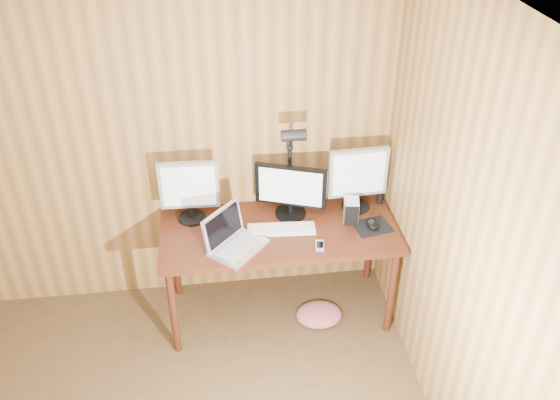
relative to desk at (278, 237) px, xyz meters
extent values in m
plane|color=silver|center=(-0.93, -1.70, 1.87)|extent=(4.00, 4.00, 0.00)
plane|color=#A4753B|center=(-0.93, 0.30, 0.62)|extent=(4.00, 0.00, 4.00)
plane|color=#A4753B|center=(0.82, -1.70, 0.62)|extent=(0.00, 4.00, 4.00)
cube|color=#471D0E|center=(0.00, -0.07, 0.10)|extent=(1.60, 0.70, 0.04)
cube|color=#471D0E|center=(0.00, 0.25, -0.17)|extent=(1.48, 0.02, 0.51)
cylinder|color=#471D0E|center=(-0.74, -0.36, -0.27)|extent=(0.05, 0.05, 0.71)
cylinder|color=#471D0E|center=(-0.74, 0.22, -0.27)|extent=(0.05, 0.05, 0.71)
cylinder|color=#471D0E|center=(0.74, -0.36, -0.27)|extent=(0.05, 0.05, 0.71)
cylinder|color=#471D0E|center=(0.74, 0.22, -0.27)|extent=(0.05, 0.05, 0.71)
cylinder|color=black|center=(0.10, 0.09, 0.13)|extent=(0.21, 0.21, 0.02)
cylinder|color=black|center=(0.10, 0.09, 0.17)|extent=(0.03, 0.03, 0.06)
cube|color=black|center=(0.10, 0.09, 0.36)|extent=(0.47, 0.20, 0.30)
cube|color=white|center=(0.10, 0.07, 0.36)|extent=(0.41, 0.15, 0.26)
cylinder|color=black|center=(-0.58, 0.12, 0.13)|extent=(0.19, 0.19, 0.02)
cylinder|color=black|center=(-0.58, 0.12, 0.18)|extent=(0.04, 0.04, 0.08)
cube|color=#B6B6BB|center=(-0.58, 0.12, 0.40)|extent=(0.40, 0.05, 0.35)
cube|color=white|center=(-0.58, 0.10, 0.40)|extent=(0.35, 0.02, 0.30)
cylinder|color=black|center=(0.57, 0.12, 0.13)|extent=(0.20, 0.20, 0.02)
cylinder|color=black|center=(0.57, 0.12, 0.19)|extent=(0.04, 0.04, 0.09)
cube|color=#B6B6BB|center=(0.57, 0.12, 0.41)|extent=(0.42, 0.06, 0.36)
cube|color=white|center=(0.57, 0.10, 0.41)|extent=(0.37, 0.03, 0.31)
cube|color=silver|center=(-0.29, -0.25, 0.13)|extent=(0.42, 0.43, 0.02)
cube|color=silver|center=(-0.38, -0.17, 0.26)|extent=(0.28, 0.30, 0.24)
cube|color=black|center=(-0.38, -0.17, 0.26)|extent=(0.24, 0.26, 0.20)
cube|color=#B2B2B7|center=(-0.29, -0.25, 0.14)|extent=(0.31, 0.32, 0.00)
cube|color=white|center=(0.01, -0.09, 0.13)|extent=(0.46, 0.17, 0.02)
cube|color=white|center=(0.01, -0.09, 0.14)|extent=(0.43, 0.14, 0.00)
cube|color=black|center=(0.63, -0.13, 0.12)|extent=(0.28, 0.24, 0.00)
ellipsoid|color=black|center=(0.63, -0.13, 0.15)|extent=(0.08, 0.12, 0.04)
cube|color=silver|center=(0.50, -0.03, 0.20)|extent=(0.12, 0.15, 0.16)
cube|color=black|center=(0.49, -0.10, 0.20)|extent=(0.09, 0.02, 0.15)
cube|color=silver|center=(0.24, -0.29, 0.13)|extent=(0.07, 0.12, 0.01)
cube|color=black|center=(0.24, -0.29, 0.14)|extent=(0.05, 0.07, 0.00)
cylinder|color=black|center=(0.76, 0.15, 0.18)|extent=(0.05, 0.05, 0.11)
cube|color=black|center=(0.11, 0.24, 0.11)|extent=(0.05, 0.06, 0.06)
cylinder|color=black|center=(0.11, 0.24, 0.35)|extent=(0.03, 0.03, 0.45)
sphere|color=black|center=(0.11, 0.24, 0.58)|extent=(0.05, 0.05, 0.05)
cylinder|color=black|center=(0.11, 0.17, 0.66)|extent=(0.02, 0.16, 0.19)
cylinder|color=black|center=(0.11, 0.07, 0.75)|extent=(0.16, 0.08, 0.08)
camera|label=1|loc=(-0.41, -3.26, 2.50)|focal=38.00mm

